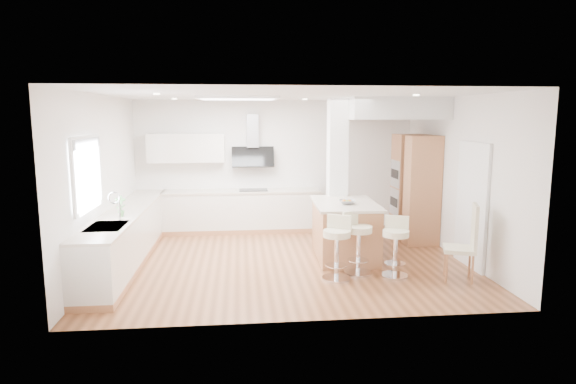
{
  "coord_description": "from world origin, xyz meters",
  "views": [
    {
      "loc": [
        -0.78,
        -7.96,
        2.45
      ],
      "look_at": [
        0.06,
        0.4,
        1.13
      ],
      "focal_mm": 30.0,
      "sensor_mm": 36.0,
      "label": 1
    }
  ],
  "objects": [
    {
      "name": "pillar",
      "position": [
        1.05,
        0.95,
        1.4
      ],
      "size": [
        0.35,
        0.35,
        2.8
      ],
      "color": "white",
      "rests_on": "ground"
    },
    {
      "name": "doorway_right",
      "position": [
        2.97,
        -0.6,
        1.0
      ],
      "size": [
        0.05,
        1.0,
        2.1
      ],
      "color": "#4D453C",
      "rests_on": "ground"
    },
    {
      "name": "peninsula",
      "position": [
        1.03,
        0.12,
        0.49
      ],
      "size": [
        1.13,
        1.65,
        1.05
      ],
      "rotation": [
        0.0,
        0.0,
        -0.04
      ],
      "color": "#BD7D51",
      "rests_on": "ground"
    },
    {
      "name": "ground",
      "position": [
        0.0,
        0.0,
        0.0
      ],
      "size": [
        6.0,
        6.0,
        0.0
      ],
      "primitive_type": "plane",
      "color": "#9A5E39",
      "rests_on": "ground"
    },
    {
      "name": "oven_column",
      "position": [
        2.68,
        1.23,
        1.05
      ],
      "size": [
        0.63,
        1.21,
        2.1
      ],
      "color": "#BD7D51",
      "rests_on": "ground"
    },
    {
      "name": "wall_back",
      "position": [
        0.0,
        2.5,
        1.4
      ],
      "size": [
        6.0,
        0.04,
        2.8
      ],
      "primitive_type": "cube",
      "color": "white",
      "rests_on": "ground"
    },
    {
      "name": "ceiling",
      "position": [
        0.0,
        0.0,
        0.0
      ],
      "size": [
        6.0,
        5.0,
        0.02
      ],
      "primitive_type": "cube",
      "color": "silver",
      "rests_on": "ground"
    },
    {
      "name": "bar_stool_c",
      "position": [
        1.59,
        -0.98,
        0.52
      ],
      "size": [
        0.55,
        0.55,
        0.93
      ],
      "rotation": [
        0.0,
        0.0,
        -0.4
      ],
      "color": "silver",
      "rests_on": "ground"
    },
    {
      "name": "bar_stool_b",
      "position": [
        1.04,
        -0.78,
        0.55
      ],
      "size": [
        0.57,
        0.57,
        0.98
      ],
      "rotation": [
        0.0,
        0.0,
        0.38
      ],
      "color": "silver",
      "rests_on": "ground"
    },
    {
      "name": "wall_right",
      "position": [
        3.0,
        0.0,
        1.4
      ],
      "size": [
        0.04,
        5.0,
        2.8
      ],
      "primitive_type": "cube",
      "color": "white",
      "rests_on": "ground"
    },
    {
      "name": "bar_stool_a",
      "position": [
        0.67,
        -1.01,
        0.54
      ],
      "size": [
        0.58,
        0.58,
        0.97
      ],
      "rotation": [
        0.0,
        0.0,
        -0.42
      ],
      "color": "silver",
      "rests_on": "ground"
    },
    {
      "name": "dining_chair",
      "position": [
        2.59,
        -1.27,
        0.63
      ],
      "size": [
        0.58,
        0.58,
        1.17
      ],
      "rotation": [
        0.0,
        0.0,
        -0.35
      ],
      "color": "beige",
      "rests_on": "ground"
    },
    {
      "name": "window_left",
      "position": [
        -2.96,
        -0.9,
        1.69
      ],
      "size": [
        0.06,
        1.28,
        1.07
      ],
      "color": "silver",
      "rests_on": "ground"
    },
    {
      "name": "counter_back",
      "position": [
        -0.91,
        2.22,
        0.7
      ],
      "size": [
        3.62,
        0.63,
        2.5
      ],
      "color": "#BD7D51",
      "rests_on": "ground"
    },
    {
      "name": "skylight",
      "position": [
        -0.79,
        0.6,
        2.77
      ],
      "size": [
        4.1,
        2.1,
        0.06
      ],
      "color": "white",
      "rests_on": "ground"
    },
    {
      "name": "wall_left",
      "position": [
        -3.0,
        0.0,
        1.4
      ],
      "size": [
        0.04,
        5.0,
        2.8
      ],
      "primitive_type": "cube",
      "color": "white",
      "rests_on": "ground"
    },
    {
      "name": "soffit",
      "position": [
        2.1,
        1.4,
        2.6
      ],
      "size": [
        1.78,
        2.2,
        0.4
      ],
      "color": "silver",
      "rests_on": "ground"
    },
    {
      "name": "counter_left",
      "position": [
        -2.7,
        0.23,
        0.46
      ],
      "size": [
        0.63,
        4.5,
        1.35
      ],
      "color": "#BD7D51",
      "rests_on": "ground"
    }
  ]
}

